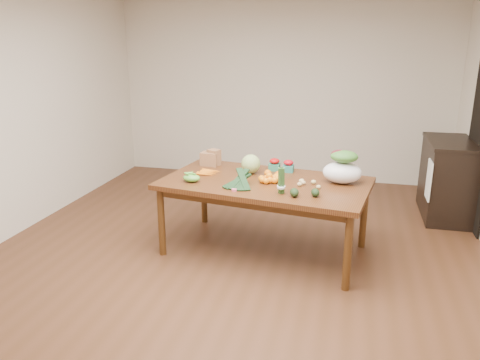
% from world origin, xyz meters
% --- Properties ---
extents(floor, '(6.00, 6.00, 0.00)m').
position_xyz_m(floor, '(0.00, 0.00, 0.00)').
color(floor, '#532F1C').
rests_on(floor, ground).
extents(room_walls, '(5.02, 6.02, 2.70)m').
position_xyz_m(room_walls, '(0.00, 0.00, 1.35)').
color(room_walls, beige).
rests_on(room_walls, floor).
extents(dining_table, '(2.14, 1.39, 0.75)m').
position_xyz_m(dining_table, '(0.27, 0.28, 0.38)').
color(dining_table, '#523013').
rests_on(dining_table, floor).
extents(cabinet, '(0.52, 1.02, 0.94)m').
position_xyz_m(cabinet, '(2.22, 1.79, 0.47)').
color(cabinet, black).
rests_on(cabinet, floor).
extents(dish_towel, '(0.02, 0.28, 0.45)m').
position_xyz_m(dish_towel, '(1.96, 1.40, 0.55)').
color(dish_towel, white).
rests_on(dish_towel, cabinet).
extents(paper_bag, '(0.28, 0.25, 0.18)m').
position_xyz_m(paper_bag, '(-0.43, 0.72, 0.84)').
color(paper_bag, olive).
rests_on(paper_bag, dining_table).
extents(cabbage, '(0.20, 0.20, 0.20)m').
position_xyz_m(cabbage, '(0.07, 0.52, 0.85)').
color(cabbage, '#98AF65').
rests_on(cabbage, dining_table).
extents(strawberry_basket_a, '(0.13, 0.13, 0.10)m').
position_xyz_m(strawberry_basket_a, '(0.29, 0.69, 0.80)').
color(strawberry_basket_a, red).
rests_on(strawberry_basket_a, dining_table).
extents(strawberry_basket_b, '(0.12, 0.12, 0.10)m').
position_xyz_m(strawberry_basket_b, '(0.44, 0.67, 0.80)').
color(strawberry_basket_b, red).
rests_on(strawberry_basket_b, dining_table).
extents(orange_a, '(0.07, 0.07, 0.07)m').
position_xyz_m(orange_a, '(0.27, 0.44, 0.79)').
color(orange_a, orange).
rests_on(orange_a, dining_table).
extents(orange_b, '(0.07, 0.07, 0.07)m').
position_xyz_m(orange_b, '(0.38, 0.41, 0.79)').
color(orange_b, '#E45B0E').
rests_on(orange_b, dining_table).
extents(orange_c, '(0.08, 0.08, 0.08)m').
position_xyz_m(orange_c, '(0.38, 0.31, 0.79)').
color(orange_c, orange).
rests_on(orange_c, dining_table).
extents(mandarin_cluster, '(0.20, 0.20, 0.10)m').
position_xyz_m(mandarin_cluster, '(0.32, 0.24, 0.80)').
color(mandarin_cluster, orange).
rests_on(mandarin_cluster, dining_table).
extents(carrots, '(0.25, 0.25, 0.03)m').
position_xyz_m(carrots, '(-0.34, 0.40, 0.76)').
color(carrots, '#FB9F15').
rests_on(carrots, dining_table).
extents(snap_pea_bag, '(0.17, 0.13, 0.08)m').
position_xyz_m(snap_pea_bag, '(-0.43, 0.08, 0.79)').
color(snap_pea_bag, '#6BB43C').
rests_on(snap_pea_bag, dining_table).
extents(kale_bunch, '(0.38, 0.44, 0.16)m').
position_xyz_m(kale_bunch, '(0.07, 0.00, 0.83)').
color(kale_bunch, black).
rests_on(kale_bunch, dining_table).
extents(asparagus_bundle, '(0.10, 0.13, 0.26)m').
position_xyz_m(asparagus_bundle, '(0.48, -0.07, 0.88)').
color(asparagus_bundle, '#3D7033').
rests_on(asparagus_bundle, dining_table).
extents(potato_a, '(0.05, 0.04, 0.04)m').
position_xyz_m(potato_a, '(0.65, 0.25, 0.77)').
color(potato_a, tan).
rests_on(potato_a, dining_table).
extents(potato_b, '(0.05, 0.04, 0.04)m').
position_xyz_m(potato_b, '(0.62, 0.19, 0.77)').
color(potato_b, tan).
rests_on(potato_b, dining_table).
extents(potato_c, '(0.05, 0.04, 0.04)m').
position_xyz_m(potato_c, '(0.74, 0.29, 0.77)').
color(potato_c, '#D9CC7D').
rests_on(potato_c, dining_table).
extents(potato_d, '(0.05, 0.05, 0.04)m').
position_xyz_m(potato_d, '(0.63, 0.29, 0.77)').
color(potato_d, '#DBCD7E').
rests_on(potato_d, dining_table).
extents(potato_e, '(0.04, 0.04, 0.04)m').
position_xyz_m(potato_e, '(0.80, 0.15, 0.77)').
color(potato_e, '#CFBE77').
rests_on(potato_e, dining_table).
extents(avocado_a, '(0.11, 0.13, 0.08)m').
position_xyz_m(avocado_a, '(0.61, -0.13, 0.79)').
color(avocado_a, black).
rests_on(avocado_a, dining_table).
extents(avocado_b, '(0.10, 0.12, 0.07)m').
position_xyz_m(avocado_b, '(0.79, -0.08, 0.79)').
color(avocado_b, black).
rests_on(avocado_b, dining_table).
extents(salad_bag, '(0.41, 0.34, 0.29)m').
position_xyz_m(salad_bag, '(1.00, 0.40, 0.90)').
color(salad_bag, white).
rests_on(salad_bag, dining_table).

